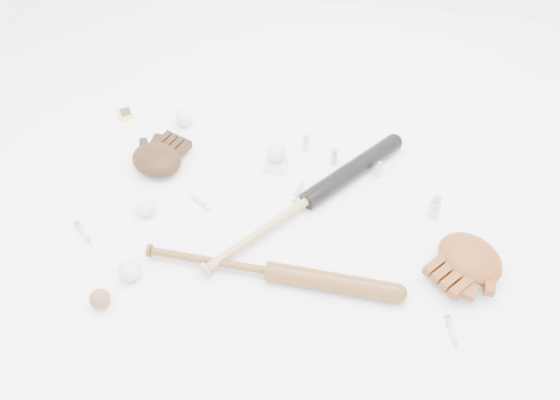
# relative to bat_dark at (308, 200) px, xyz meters

# --- Properties ---
(bat_dark) EXTENTS (0.69, 0.80, 0.07)m
(bat_dark) POSITION_rel_bat_dark_xyz_m (0.00, 0.00, 0.00)
(bat_dark) COLOR black
(bat_dark) RESTS_ON ground
(bat_wood) EXTENTS (0.89, 0.11, 0.06)m
(bat_wood) POSITION_rel_bat_dark_xyz_m (-0.09, -0.32, -0.00)
(bat_wood) COLOR brown
(bat_wood) RESTS_ON ground
(glove_dark) EXTENTS (0.32, 0.32, 0.09)m
(glove_dark) POSITION_rel_bat_dark_xyz_m (-0.60, 0.11, 0.01)
(glove_dark) COLOR #311D0D
(glove_dark) RESTS_ON ground
(glove_tan) EXTENTS (0.38, 0.38, 0.10)m
(glove_tan) POSITION_rel_bat_dark_xyz_m (0.56, -0.18, 0.01)
(glove_tan) COLOR brown
(glove_tan) RESTS_ON ground
(trading_card) EXTENTS (0.09, 0.10, 0.00)m
(trading_card) POSITION_rel_bat_dark_xyz_m (-0.84, 0.39, -0.03)
(trading_card) COLOR gold
(trading_card) RESTS_ON ground
(pedestal) EXTENTS (0.08, 0.08, 0.04)m
(pedestal) POSITION_rel_bat_dark_xyz_m (-0.15, 0.18, -0.01)
(pedestal) COLOR white
(pedestal) RESTS_ON ground
(baseball_on_pedestal) EXTENTS (0.07, 0.07, 0.07)m
(baseball_on_pedestal) POSITION_rel_bat_dark_xyz_m (-0.15, 0.18, 0.04)
(baseball_on_pedestal) COLOR silver
(baseball_on_pedestal) RESTS_ON pedestal
(baseball_left) EXTENTS (0.07, 0.07, 0.07)m
(baseball_left) POSITION_rel_bat_dark_xyz_m (-0.57, -0.12, -0.00)
(baseball_left) COLOR silver
(baseball_left) RESTS_ON ground
(baseball_upper) EXTENTS (0.07, 0.07, 0.07)m
(baseball_upper) POSITION_rel_bat_dark_xyz_m (-0.57, 0.37, -0.00)
(baseball_upper) COLOR silver
(baseball_upper) RESTS_ON ground
(baseball_mid) EXTENTS (0.07, 0.07, 0.07)m
(baseball_mid) POSITION_rel_bat_dark_xyz_m (-0.54, -0.39, 0.00)
(baseball_mid) COLOR silver
(baseball_mid) RESTS_ON ground
(baseball_aged) EXTENTS (0.06, 0.06, 0.06)m
(baseball_aged) POSITION_rel_bat_dark_xyz_m (-0.60, -0.51, -0.00)
(baseball_aged) COLOR brown
(baseball_aged) RESTS_ON ground
(syringe_0) EXTENTS (0.12, 0.11, 0.02)m
(syringe_0) POSITION_rel_bat_dark_xyz_m (-0.76, -0.25, -0.03)
(syringe_0) COLOR #ADBCC6
(syringe_0) RESTS_ON ground
(syringe_1) EXTENTS (0.13, 0.10, 0.02)m
(syringe_1) POSITION_rel_bat_dark_xyz_m (-0.40, -0.04, -0.03)
(syringe_1) COLOR #ADBCC6
(syringe_1) RESTS_ON ground
(syringe_2) EXTENTS (0.05, 0.15, 0.02)m
(syringe_2) POSITION_rel_bat_dark_xyz_m (-0.04, 0.07, -0.03)
(syringe_2) COLOR #ADBCC6
(syringe_2) RESTS_ON ground
(syringe_3) EXTENTS (0.05, 0.13, 0.02)m
(syringe_3) POSITION_rel_bat_dark_xyz_m (0.50, -0.44, -0.03)
(syringe_3) COLOR #ADBCC6
(syringe_3) RESTS_ON ground
(vial_0) EXTENTS (0.03, 0.03, 0.07)m
(vial_0) POSITION_rel_bat_dark_xyz_m (-0.05, 0.30, -0.00)
(vial_0) COLOR silver
(vial_0) RESTS_ON ground
(vial_1) EXTENTS (0.03, 0.03, 0.07)m
(vial_1) POSITION_rel_bat_dark_xyz_m (0.25, 0.20, -0.00)
(vial_1) COLOR silver
(vial_1) RESTS_ON ground
(vial_2) EXTENTS (0.03, 0.03, 0.07)m
(vial_2) POSITION_rel_bat_dark_xyz_m (0.07, 0.24, -0.00)
(vial_2) COLOR silver
(vial_2) RESTS_ON ground
(vial_3) EXTENTS (0.04, 0.04, 0.09)m
(vial_3) POSITION_rel_bat_dark_xyz_m (0.45, 0.03, 0.01)
(vial_3) COLOR silver
(vial_3) RESTS_ON ground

